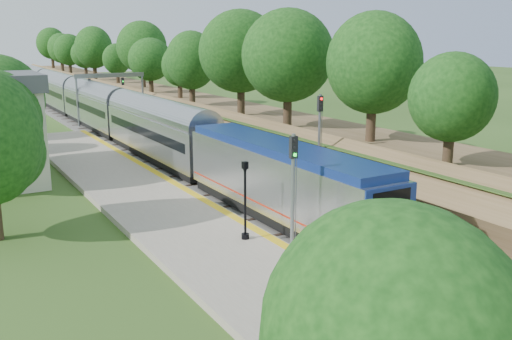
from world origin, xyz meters
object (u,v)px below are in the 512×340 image
signal_gantry (110,85)px  train (96,110)px  signal_farside (319,132)px  lamppost_mid (374,266)px  signal_platform (293,183)px  lamppost_far (245,205)px

signal_gantry → train: 4.34m
signal_farside → train: bearing=100.1°
lamppost_mid → signal_platform: (0.36, 6.00, 1.77)m
signal_farside → lamppost_mid: bearing=-120.0°
lamppost_far → signal_platform: (0.64, -3.34, 1.81)m
lamppost_far → lamppost_mid: bearing=-88.2°
train → lamppost_far: bearing=-94.9°
signal_farside → signal_gantry: bearing=95.7°
train → signal_farside: (6.20, -34.73, 1.88)m
signal_gantry → lamppost_far: bearing=-97.7°
lamppost_far → signal_gantry: bearing=82.3°
signal_gantry → lamppost_mid: size_ratio=2.03×
train → lamppost_far: (-3.54, -41.76, -0.06)m
lamppost_mid → signal_platform: signal_platform is taller
signal_gantry → train: size_ratio=0.09×
lamppost_mid → signal_farside: size_ratio=0.63×
signal_gantry → signal_platform: bearing=-96.4°
signal_gantry → signal_platform: (-5.37, -47.56, -0.82)m
signal_gantry → lamppost_far: (-6.01, -44.23, -2.63)m
train → lamppost_mid: (-3.26, -51.09, -0.02)m
signal_platform → signal_gantry: bearing=83.6°
lamppost_mid → lamppost_far: size_ratio=1.02×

